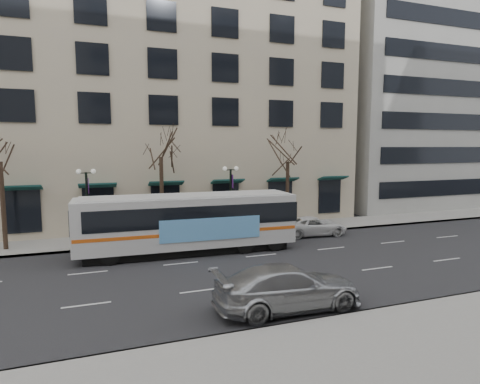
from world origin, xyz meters
name	(u,v)px	position (x,y,z in m)	size (l,w,h in m)	color
ground	(190,276)	(0.00, 0.00, 0.00)	(160.00, 160.00, 0.00)	black
sidewalk_far	(227,232)	(5.00, 9.00, 0.07)	(80.00, 4.00, 0.15)	gray
building_hotel	(119,90)	(-2.00, 21.00, 12.00)	(40.00, 20.00, 24.00)	#C0B292
building_office	(405,58)	(32.00, 21.00, 17.50)	(25.00, 20.00, 35.00)	#999993
tree_far_mid	(161,143)	(0.00, 8.80, 6.91)	(3.60, 3.60, 8.55)	black
tree_far_right	(288,150)	(10.00, 8.80, 6.42)	(3.60, 3.60, 8.06)	black
lamp_post_left	(87,203)	(-4.99, 8.20, 2.94)	(1.22, 0.45, 5.21)	black
lamp_post_right	(231,197)	(5.01, 8.20, 2.94)	(1.22, 0.45, 5.21)	black
city_bus	(190,221)	(1.03, 4.50, 2.01)	(13.66, 3.41, 3.68)	silver
silver_car	(288,287)	(2.89, -5.51, 0.91)	(2.54, 6.26, 1.82)	#ACAEB3
white_pickup	(314,226)	(10.95, 6.20, 0.70)	(2.31, 5.01, 1.39)	white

